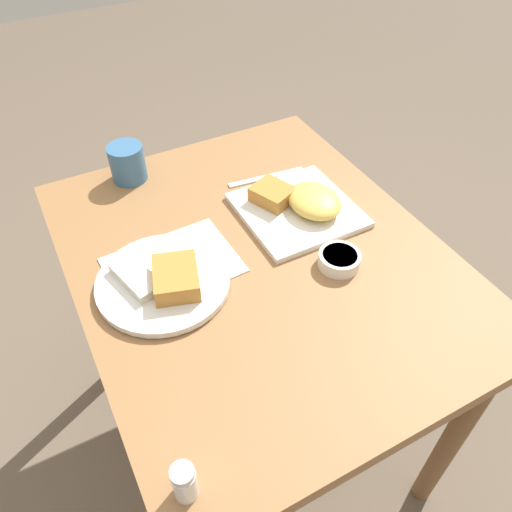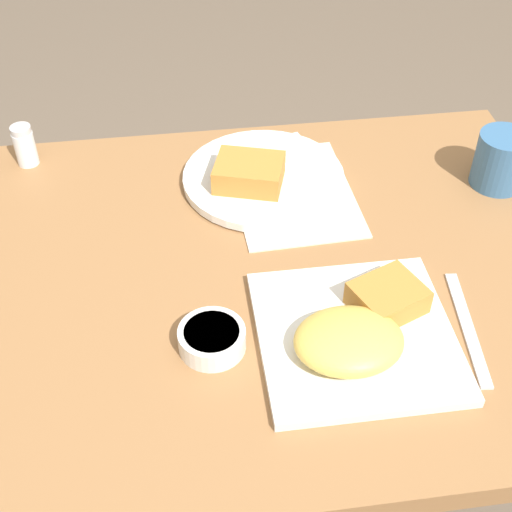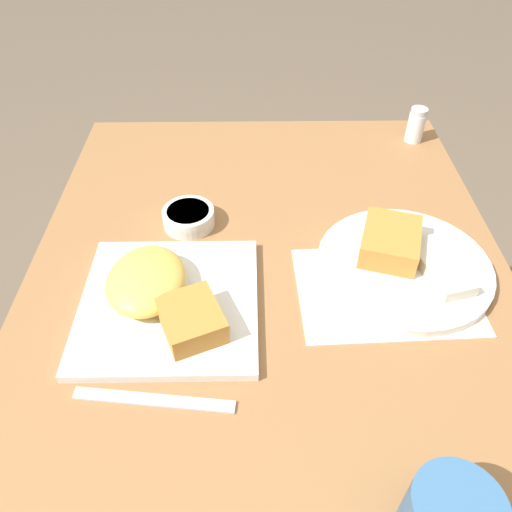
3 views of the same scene
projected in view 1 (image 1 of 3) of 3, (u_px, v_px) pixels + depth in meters
name	position (u px, v px, depth m)	size (l,w,h in m)	color
ground_plane	(257.00, 423.00, 1.59)	(8.00, 8.00, 0.00)	brown
dining_table	(258.00, 286.00, 1.13)	(0.93, 0.75, 0.75)	olive
menu_card	(173.00, 265.00, 1.04)	(0.20, 0.27, 0.00)	beige
plate_square_near	(300.00, 204.00, 1.15)	(0.25, 0.25, 0.06)	white
plate_oval_far	(164.00, 280.00, 0.98)	(0.27, 0.27, 0.05)	white
sauce_ramekin	(339.00, 259.00, 1.03)	(0.09, 0.09, 0.03)	white
salt_shaker	(185.00, 483.00, 0.69)	(0.04, 0.04, 0.07)	white
butter_knife	(266.00, 177.00, 1.25)	(0.04, 0.20, 0.00)	silver
coffee_mug	(127.00, 163.00, 1.22)	(0.09, 0.09, 0.09)	#386693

